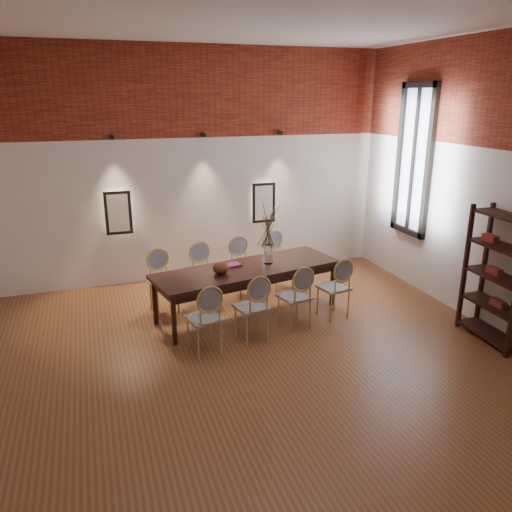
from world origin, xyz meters
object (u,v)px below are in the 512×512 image
object	(u,v)px
chair_far_c	(244,267)
book	(232,265)
chair_near_a	(204,318)
vase	(268,254)
chair_far_b	(206,275)
chair_near_d	(334,287)
chair_near_b	(252,307)
dining_table	(248,291)
chair_near_c	(295,297)
chair_far_a	(163,283)
shelving_rack	(499,277)
bowl	(221,268)
chair_far_d	(280,261)

from	to	relation	value
chair_far_c	book	world-z (taller)	chair_far_c
chair_near_a	book	size ratio (longest dim) A/B	3.62
vase	book	bearing A→B (deg)	173.56
chair_far_b	chair_near_d	bearing A→B (deg)	133.87
chair_far_b	book	distance (m)	0.66
chair_near_b	book	bearing A→B (deg)	78.65
chair_far_b	chair_far_c	size ratio (longest dim) A/B	1.00
dining_table	chair_near_a	size ratio (longest dim) A/B	3.00
dining_table	vase	bearing A→B (deg)	0.00
chair_near_c	chair_near_d	distance (m)	0.70
vase	dining_table	bearing A→B (deg)	-168.24
chair_far_a	chair_far_c	bearing A→B (deg)	-180.00
chair_near_a	dining_table	bearing A→B (deg)	34.74
chair_near_a	book	distance (m)	1.30
chair_far_b	shelving_rack	world-z (taller)	shelving_rack
chair_near_a	chair_near_d	xyz separation A→B (m)	(2.07, 0.43, 0.00)
chair_near_d	book	size ratio (longest dim) A/B	3.62
chair_near_d	vase	size ratio (longest dim) A/B	3.13
chair_near_c	chair_far_b	bearing A→B (deg)	115.67
vase	bowl	size ratio (longest dim) A/B	1.25
chair_near_d	bowl	size ratio (longest dim) A/B	3.92
chair_far_c	book	distance (m)	0.82
vase	shelving_rack	world-z (taller)	shelving_rack
chair_near_b	chair_near_a	bearing A→B (deg)	180.00
chair_near_b	book	xyz separation A→B (m)	(-0.01, 0.93, 0.30)
chair_far_c	shelving_rack	bearing A→B (deg)	123.70
chair_near_c	bowl	size ratio (longest dim) A/B	3.92
chair_far_c	chair_far_b	bearing A→B (deg)	0.00
chair_near_b	shelving_rack	xyz separation A→B (m)	(3.09, -1.07, 0.43)
chair_far_c	chair_far_d	bearing A→B (deg)	180.00
dining_table	vase	xyz separation A→B (m)	(0.35, 0.07, 0.53)
chair_near_d	chair_far_c	xyz separation A→B (m)	(-0.99, 1.29, 0.00)
bowl	book	xyz separation A→B (m)	(0.24, 0.28, -0.07)
chair_near_c	chair_near_b	bearing A→B (deg)	-180.00
chair_near_b	chair_far_d	size ratio (longest dim) A/B	1.00
chair_near_b	chair_far_b	world-z (taller)	same
vase	book	size ratio (longest dim) A/B	1.15
chair_near_c	chair_far_b	world-z (taller)	same
dining_table	chair_far_c	xyz separation A→B (m)	(0.20, 0.79, 0.09)
chair_near_d	chair_far_a	xyz separation A→B (m)	(-2.37, 1.00, 0.00)
dining_table	bowl	bearing A→B (deg)	-173.82
dining_table	chair_far_d	distance (m)	1.29
vase	chair_far_c	bearing A→B (deg)	102.38
chair_near_a	bowl	bearing A→B (deg)	48.93
chair_near_a	chair_near_b	distance (m)	0.70
chair_far_d	vase	size ratio (longest dim) A/B	3.13
chair_near_a	chair_far_a	distance (m)	1.47
book	shelving_rack	distance (m)	3.69
dining_table	chair_near_c	distance (m)	0.82
chair_far_b	chair_far_d	size ratio (longest dim) A/B	1.00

